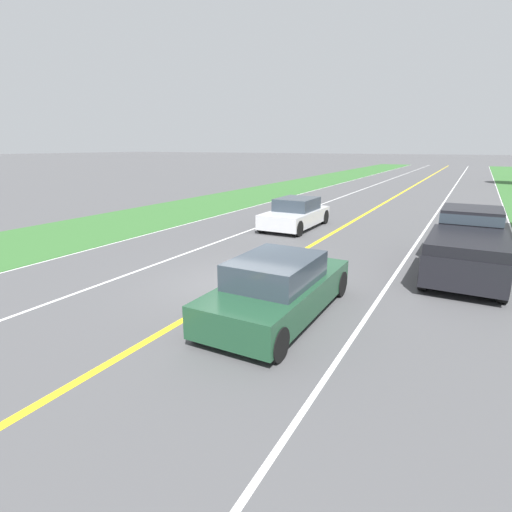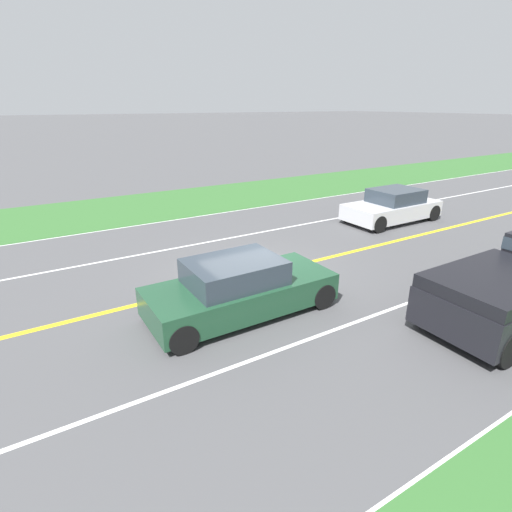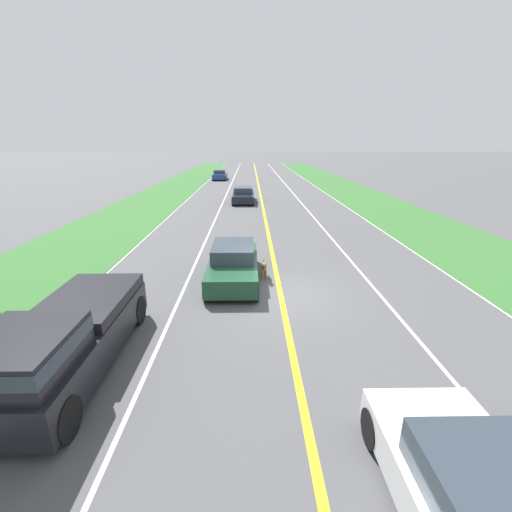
{
  "view_description": "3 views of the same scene",
  "coord_description": "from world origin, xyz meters",
  "px_view_note": "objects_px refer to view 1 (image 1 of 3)",
  "views": [
    {
      "loc": [
        5.27,
        -8.96,
        3.69
      ],
      "look_at": [
        0.88,
        -0.91,
        1.16
      ],
      "focal_mm": 28.0,
      "sensor_mm": 36.0,
      "label": 1
    },
    {
      "loc": [
        9.19,
        -5.53,
        4.74
      ],
      "look_at": [
        1.27,
        -0.69,
        1.19
      ],
      "focal_mm": 28.0,
      "sensor_mm": 36.0,
      "label": 2
    },
    {
      "loc": [
        1.06,
        11.04,
        5.1
      ],
      "look_at": [
        0.84,
        -1.71,
        0.86
      ],
      "focal_mm": 24.0,
      "sensor_mm": 36.0,
      "label": 3
    }
  ],
  "objects_px": {
    "ego_car": "(278,288)",
    "pickup_truck": "(468,242)",
    "dog": "(231,287)",
    "oncoming_car": "(295,214)"
  },
  "relations": [
    {
      "from": "ego_car",
      "to": "pickup_truck",
      "type": "distance_m",
      "value": 6.72
    },
    {
      "from": "dog",
      "to": "oncoming_car",
      "type": "xyz_separation_m",
      "value": [
        -2.45,
        9.56,
        0.16
      ]
    },
    {
      "from": "ego_car",
      "to": "oncoming_car",
      "type": "relative_size",
      "value": 1.06
    },
    {
      "from": "ego_car",
      "to": "dog",
      "type": "relative_size",
      "value": 4.34
    },
    {
      "from": "oncoming_car",
      "to": "ego_car",
      "type": "bearing_deg",
      "value": 111.05
    },
    {
      "from": "ego_car",
      "to": "oncoming_car",
      "type": "distance_m",
      "value": 10.15
    },
    {
      "from": "pickup_truck",
      "to": "oncoming_car",
      "type": "relative_size",
      "value": 1.27
    },
    {
      "from": "ego_car",
      "to": "pickup_truck",
      "type": "relative_size",
      "value": 0.84
    },
    {
      "from": "dog",
      "to": "oncoming_car",
      "type": "bearing_deg",
      "value": 104.88
    },
    {
      "from": "ego_car",
      "to": "dog",
      "type": "xyz_separation_m",
      "value": [
        -1.2,
        -0.09,
        -0.16
      ]
    }
  ]
}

